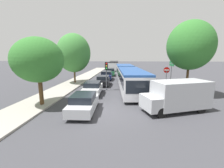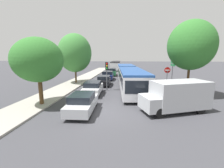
{
  "view_description": "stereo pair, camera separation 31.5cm",
  "coord_description": "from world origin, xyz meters",
  "px_view_note": "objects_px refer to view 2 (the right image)",
  "views": [
    {
      "loc": [
        1.48,
        -10.47,
        4.16
      ],
      "look_at": [
        0.2,
        4.99,
        1.2
      ],
      "focal_mm": 24.0,
      "sensor_mm": 36.0,
      "label": 1
    },
    {
      "loc": [
        1.8,
        -10.44,
        4.16
      ],
      "look_at": [
        0.2,
        4.99,
        1.2
      ],
      "focal_mm": 24.0,
      "sensor_mm": 36.0,
      "label": 2
    }
  ],
  "objects_px": {
    "traffic_light": "(107,70)",
    "no_entry_sign": "(167,75)",
    "tree_left_mid": "(75,54)",
    "articulated_bus": "(129,75)",
    "white_van": "(177,95)",
    "queued_car_green": "(112,72)",
    "tree_left_near": "(37,61)",
    "direction_sign_post": "(172,68)",
    "queued_car_white": "(93,88)",
    "queued_car_silver": "(83,103)",
    "queued_car_navy": "(108,75)",
    "queued_car_black": "(104,80)",
    "tree_right_near": "(191,45)",
    "city_bus_rear": "(116,65)"
  },
  "relations": [
    {
      "from": "city_bus_rear",
      "to": "tree_left_near",
      "type": "relative_size",
      "value": 2.02
    },
    {
      "from": "queued_car_green",
      "to": "tree_left_near",
      "type": "relative_size",
      "value": 0.78
    },
    {
      "from": "queued_car_green",
      "to": "tree_right_near",
      "type": "bearing_deg",
      "value": -149.58
    },
    {
      "from": "city_bus_rear",
      "to": "queued_car_white",
      "type": "height_order",
      "value": "city_bus_rear"
    },
    {
      "from": "queued_car_green",
      "to": "tree_left_near",
      "type": "bearing_deg",
      "value": 166.34
    },
    {
      "from": "queued_car_navy",
      "to": "tree_left_near",
      "type": "xyz_separation_m",
      "value": [
        -3.86,
        -14.17,
        2.96
      ]
    },
    {
      "from": "direction_sign_post",
      "to": "tree_left_mid",
      "type": "xyz_separation_m",
      "value": [
        -13.6,
        1.69,
        1.82
      ]
    },
    {
      "from": "direction_sign_post",
      "to": "tree_left_mid",
      "type": "height_order",
      "value": "tree_left_mid"
    },
    {
      "from": "queued_car_black",
      "to": "tree_left_mid",
      "type": "height_order",
      "value": "tree_left_mid"
    },
    {
      "from": "tree_left_mid",
      "to": "traffic_light",
      "type": "bearing_deg",
      "value": -37.99
    },
    {
      "from": "queued_car_silver",
      "to": "traffic_light",
      "type": "height_order",
      "value": "traffic_light"
    },
    {
      "from": "queued_car_white",
      "to": "white_van",
      "type": "height_order",
      "value": "white_van"
    },
    {
      "from": "city_bus_rear",
      "to": "tree_left_mid",
      "type": "distance_m",
      "value": 23.44
    },
    {
      "from": "queued_car_white",
      "to": "tree_right_near",
      "type": "bearing_deg",
      "value": -88.12
    },
    {
      "from": "white_van",
      "to": "no_entry_sign",
      "type": "bearing_deg",
      "value": -118.07
    },
    {
      "from": "city_bus_rear",
      "to": "queued_car_black",
      "type": "height_order",
      "value": "city_bus_rear"
    },
    {
      "from": "no_entry_sign",
      "to": "tree_right_near",
      "type": "height_order",
      "value": "tree_right_near"
    },
    {
      "from": "queued_car_navy",
      "to": "traffic_light",
      "type": "height_order",
      "value": "traffic_light"
    },
    {
      "from": "queued_car_white",
      "to": "tree_left_mid",
      "type": "bearing_deg",
      "value": 31.41
    },
    {
      "from": "queued_car_white",
      "to": "queued_car_black",
      "type": "xyz_separation_m",
      "value": [
        0.41,
        5.04,
        -0.01
      ]
    },
    {
      "from": "queued_car_green",
      "to": "tree_right_near",
      "type": "relative_size",
      "value": 0.57
    },
    {
      "from": "queued_car_silver",
      "to": "queued_car_navy",
      "type": "xyz_separation_m",
      "value": [
        -0.14,
        15.37,
        0.05
      ]
    },
    {
      "from": "articulated_bus",
      "to": "city_bus_rear",
      "type": "relative_size",
      "value": 1.54
    },
    {
      "from": "tree_right_near",
      "to": "queued_car_navy",
      "type": "bearing_deg",
      "value": 135.96
    },
    {
      "from": "white_van",
      "to": "city_bus_rear",
      "type": "bearing_deg",
      "value": -97.84
    },
    {
      "from": "queued_car_white",
      "to": "queued_car_green",
      "type": "distance_m",
      "value": 15.77
    },
    {
      "from": "articulated_bus",
      "to": "queued_car_silver",
      "type": "distance_m",
      "value": 10.98
    },
    {
      "from": "articulated_bus",
      "to": "tree_left_near",
      "type": "relative_size",
      "value": 3.12
    },
    {
      "from": "queued_car_green",
      "to": "tree_left_mid",
      "type": "xyz_separation_m",
      "value": [
        -4.52,
        -9.57,
        3.61
      ]
    },
    {
      "from": "city_bus_rear",
      "to": "no_entry_sign",
      "type": "height_order",
      "value": "no_entry_sign"
    },
    {
      "from": "articulated_bus",
      "to": "queued_car_white",
      "type": "distance_m",
      "value": 6.53
    },
    {
      "from": "tree_left_near",
      "to": "tree_right_near",
      "type": "height_order",
      "value": "tree_right_near"
    },
    {
      "from": "white_van",
      "to": "direction_sign_post",
      "type": "height_order",
      "value": "direction_sign_post"
    },
    {
      "from": "no_entry_sign",
      "to": "queued_car_silver",
      "type": "bearing_deg",
      "value": -45.53
    },
    {
      "from": "queued_car_black",
      "to": "tree_right_near",
      "type": "xyz_separation_m",
      "value": [
        9.63,
        -4.32,
        4.46
      ]
    },
    {
      "from": "no_entry_sign",
      "to": "queued_car_navy",
      "type": "bearing_deg",
      "value": -132.95
    },
    {
      "from": "tree_left_mid",
      "to": "direction_sign_post",
      "type": "bearing_deg",
      "value": -7.07
    },
    {
      "from": "queued_car_white",
      "to": "tree_left_near",
      "type": "relative_size",
      "value": 0.73
    },
    {
      "from": "queued_car_navy",
      "to": "queued_car_white",
      "type": "bearing_deg",
      "value": 176.28
    },
    {
      "from": "articulated_bus",
      "to": "queued_car_navy",
      "type": "bearing_deg",
      "value": -149.11
    },
    {
      "from": "city_bus_rear",
      "to": "no_entry_sign",
      "type": "bearing_deg",
      "value": -164.9
    },
    {
      "from": "direction_sign_post",
      "to": "queued_car_black",
      "type": "bearing_deg",
      "value": -7.78
    },
    {
      "from": "city_bus_rear",
      "to": "tree_left_mid",
      "type": "relative_size",
      "value": 1.55
    },
    {
      "from": "queued_car_white",
      "to": "tree_left_mid",
      "type": "relative_size",
      "value": 0.56
    },
    {
      "from": "articulated_bus",
      "to": "white_van",
      "type": "xyz_separation_m",
      "value": [
        3.5,
        -9.57,
        -0.25
      ]
    },
    {
      "from": "queued_car_black",
      "to": "tree_right_near",
      "type": "distance_m",
      "value": 11.45
    },
    {
      "from": "no_entry_sign",
      "to": "direction_sign_post",
      "type": "relative_size",
      "value": 0.78
    },
    {
      "from": "traffic_light",
      "to": "no_entry_sign",
      "type": "bearing_deg",
      "value": 80.24
    },
    {
      "from": "tree_left_mid",
      "to": "no_entry_sign",
      "type": "bearing_deg",
      "value": -15.93
    },
    {
      "from": "queued_car_green",
      "to": "traffic_light",
      "type": "relative_size",
      "value": 1.29
    }
  ]
}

